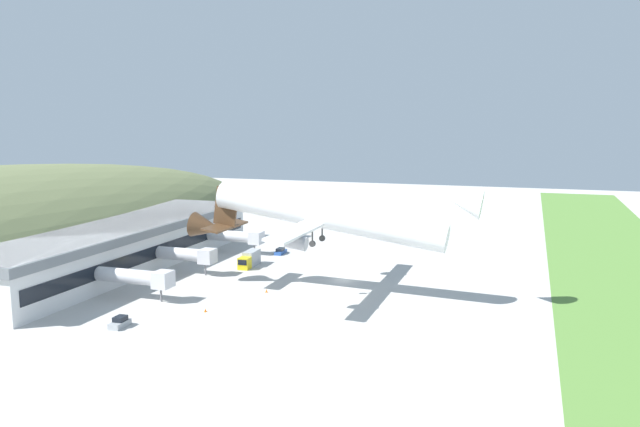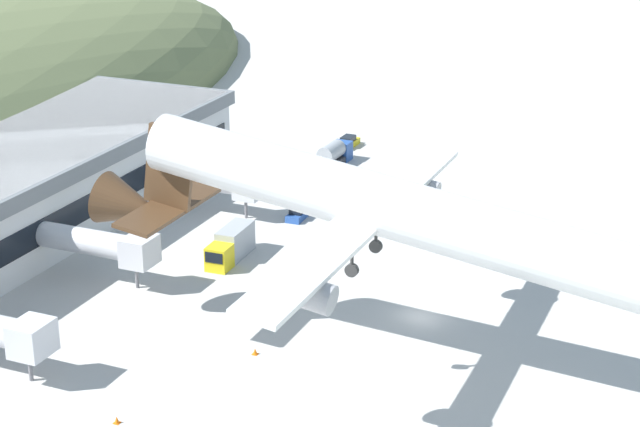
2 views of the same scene
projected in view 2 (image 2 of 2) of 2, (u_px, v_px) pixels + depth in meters
ground_plane at (421, 317)px, 99.27m from camera, size 384.16×384.16×0.00m
jetway_1 at (103, 244)px, 105.33m from camera, size 3.38×12.89×5.43m
jetway_2 at (213, 180)px, 123.60m from camera, size 3.38×13.92×5.43m
cargo_airplane at (378, 208)px, 85.49m from camera, size 40.76×54.30×12.44m
service_car_0 at (348, 142)px, 149.51m from camera, size 4.33×1.87×1.54m
service_car_2 at (299, 213)px, 123.31m from camera, size 4.65×1.89×1.42m
fuel_truck at (334, 154)px, 141.44m from camera, size 6.89×2.59×3.21m
box_truck at (231, 246)px, 111.54m from camera, size 7.87×2.66×3.23m
traffic_cone_0 at (117, 420)px, 81.90m from camera, size 0.52×0.52×0.58m
traffic_cone_1 at (255, 351)px, 92.30m from camera, size 0.52×0.52×0.58m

